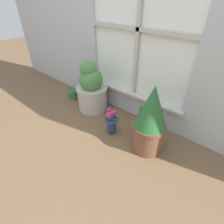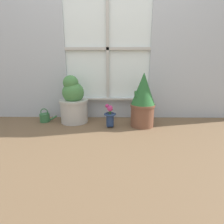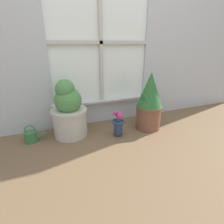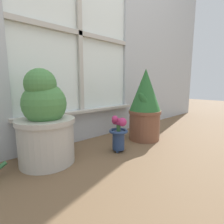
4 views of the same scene
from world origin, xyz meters
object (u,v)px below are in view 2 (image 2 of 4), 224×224
at_px(potted_plant_right, 143,100).
at_px(flower_vase, 110,115).
at_px(watering_can, 45,117).
at_px(potted_plant_left, 74,102).

distance_m(potted_plant_right, flower_vase, 0.42).
relative_size(flower_vase, watering_can, 1.25).
relative_size(potted_plant_left, watering_can, 2.68).
xyz_separation_m(potted_plant_left, potted_plant_right, (0.84, -0.14, 0.05)).
relative_size(potted_plant_left, potted_plant_right, 0.94).
relative_size(potted_plant_right, flower_vase, 2.28).
bearing_deg(potted_plant_right, potted_plant_left, 170.47).
bearing_deg(flower_vase, watering_can, 167.37).
relative_size(potted_plant_left, flower_vase, 2.14).
xyz_separation_m(potted_plant_left, watering_can, (-0.38, 0.00, -0.20)).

